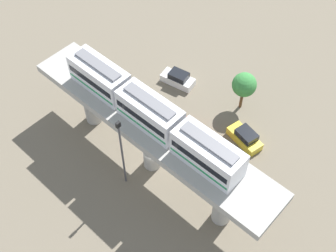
{
  "coord_description": "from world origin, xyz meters",
  "views": [
    {
      "loc": [
        18.16,
        18.87,
        39.7
      ],
      "look_at": [
        -2.5,
        -0.01,
        4.31
      ],
      "focal_mm": 46.67,
      "sensor_mm": 36.0,
      "label": 1
    }
  ],
  "objects": [
    {
      "name": "train",
      "position": [
        0.0,
        -0.01,
        8.71
      ],
      "size": [
        2.64,
        20.5,
        3.24
      ],
      "color": "white",
      "rests_on": "viaduct"
    },
    {
      "name": "ground_plane",
      "position": [
        0.0,
        0.0,
        0.0
      ],
      "size": [
        120.0,
        120.0,
        0.0
      ],
      "primitive_type": "plane",
      "color": "#706654"
    },
    {
      "name": "parked_car_yellow",
      "position": [
        -9.17,
        5.54,
        0.74
      ],
      "size": [
        2.66,
        4.49,
        1.76
      ],
      "rotation": [
        0.0,
        0.0,
        -0.22
      ],
      "color": "yellow",
      "rests_on": "ground"
    },
    {
      "name": "parked_car_white",
      "position": [
        -10.97,
        -6.06,
        0.74
      ],
      "size": [
        2.53,
        4.46,
        1.76
      ],
      "rotation": [
        0.0,
        0.0,
        0.18
      ],
      "color": "white",
      "rests_on": "ground"
    },
    {
      "name": "tree_near_viaduct",
      "position": [
        -13.08,
        2.07,
        3.74
      ],
      "size": [
        2.84,
        2.84,
        5.2
      ],
      "color": "brown",
      "rests_on": "ground"
    },
    {
      "name": "signal_post",
      "position": [
        3.4,
        -0.61,
        5.41
      ],
      "size": [
        0.44,
        0.28,
        9.78
      ],
      "color": "#4C4C51",
      "rests_on": "ground"
    },
    {
      "name": "parked_car_red",
      "position": [
        -5.8,
        0.88,
        0.74
      ],
      "size": [
        2.23,
        4.36,
        1.76
      ],
      "rotation": [
        0.0,
        0.0,
        -0.1
      ],
      "color": "red",
      "rests_on": "ground"
    },
    {
      "name": "viaduct",
      "position": [
        0.0,
        0.0,
        5.47
      ],
      "size": [
        5.2,
        28.85,
        7.18
      ],
      "color": "#A8A59E",
      "rests_on": "ground"
    }
  ]
}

